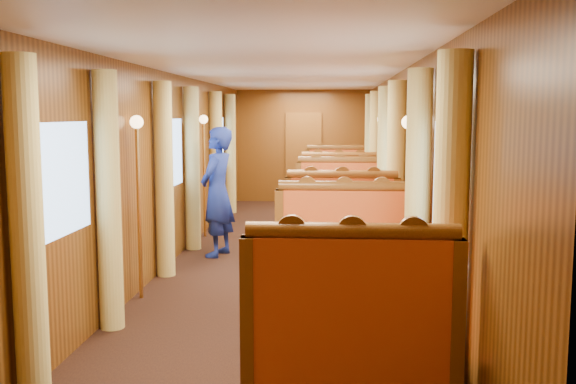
# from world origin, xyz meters

# --- Properties ---
(floor) EXTENTS (3.00, 12.00, 0.01)m
(floor) POSITION_xyz_m (0.00, 0.00, 0.00)
(floor) COLOR black
(floor) RESTS_ON ground
(ceiling) EXTENTS (3.00, 12.00, 0.01)m
(ceiling) POSITION_xyz_m (0.00, 0.00, 2.50)
(ceiling) COLOR silver
(ceiling) RESTS_ON wall_left
(wall_far) EXTENTS (3.00, 0.01, 2.50)m
(wall_far) POSITION_xyz_m (0.00, 6.00, 1.25)
(wall_far) COLOR brown
(wall_far) RESTS_ON floor
(wall_near) EXTENTS (3.00, 0.01, 2.50)m
(wall_near) POSITION_xyz_m (0.00, -6.00, 1.25)
(wall_near) COLOR brown
(wall_near) RESTS_ON floor
(wall_left) EXTENTS (0.01, 12.00, 2.50)m
(wall_left) POSITION_xyz_m (-1.50, 0.00, 1.25)
(wall_left) COLOR brown
(wall_left) RESTS_ON floor
(wall_right) EXTENTS (0.01, 12.00, 2.50)m
(wall_right) POSITION_xyz_m (1.50, 0.00, 1.25)
(wall_right) COLOR brown
(wall_right) RESTS_ON floor
(doorway_far) EXTENTS (0.80, 0.04, 2.00)m
(doorway_far) POSITION_xyz_m (0.00, 5.97, 1.00)
(doorway_far) COLOR brown
(doorway_far) RESTS_ON floor
(table_near) EXTENTS (1.05, 0.72, 0.75)m
(table_near) POSITION_xyz_m (0.75, -3.50, 0.38)
(table_near) COLOR white
(table_near) RESTS_ON floor
(banquette_near_fwd) EXTENTS (1.30, 0.55, 1.34)m
(banquette_near_fwd) POSITION_xyz_m (0.75, -4.51, 0.42)
(banquette_near_fwd) COLOR red
(banquette_near_fwd) RESTS_ON floor
(banquette_near_aft) EXTENTS (1.30, 0.55, 1.34)m
(banquette_near_aft) POSITION_xyz_m (0.75, -2.49, 0.42)
(banquette_near_aft) COLOR red
(banquette_near_aft) RESTS_ON floor
(table_mid) EXTENTS (1.05, 0.72, 0.75)m
(table_mid) POSITION_xyz_m (0.75, 0.00, 0.38)
(table_mid) COLOR white
(table_mid) RESTS_ON floor
(banquette_mid_fwd) EXTENTS (1.30, 0.55, 1.34)m
(banquette_mid_fwd) POSITION_xyz_m (0.75, -1.01, 0.42)
(banquette_mid_fwd) COLOR red
(banquette_mid_fwd) RESTS_ON floor
(banquette_mid_aft) EXTENTS (1.30, 0.55, 1.34)m
(banquette_mid_aft) POSITION_xyz_m (0.75, 1.01, 0.42)
(banquette_mid_aft) COLOR red
(banquette_mid_aft) RESTS_ON floor
(table_far) EXTENTS (1.05, 0.72, 0.75)m
(table_far) POSITION_xyz_m (0.75, 3.50, 0.38)
(table_far) COLOR white
(table_far) RESTS_ON floor
(banquette_far_fwd) EXTENTS (1.30, 0.55, 1.34)m
(banquette_far_fwd) POSITION_xyz_m (0.75, 2.49, 0.42)
(banquette_far_fwd) COLOR red
(banquette_far_fwd) RESTS_ON floor
(banquette_far_aft) EXTENTS (1.30, 0.55, 1.34)m
(banquette_far_aft) POSITION_xyz_m (0.75, 4.51, 0.42)
(banquette_far_aft) COLOR red
(banquette_far_aft) RESTS_ON floor
(tea_tray) EXTENTS (0.41, 0.36, 0.01)m
(tea_tray) POSITION_xyz_m (0.64, -3.55, 0.76)
(tea_tray) COLOR silver
(tea_tray) RESTS_ON table_near
(teapot_left) EXTENTS (0.21, 0.18, 0.14)m
(teapot_left) POSITION_xyz_m (0.56, -3.57, 0.82)
(teapot_left) COLOR silver
(teapot_left) RESTS_ON tea_tray
(teapot_right) EXTENTS (0.16, 0.14, 0.11)m
(teapot_right) POSITION_xyz_m (0.75, -3.60, 0.81)
(teapot_right) COLOR silver
(teapot_right) RESTS_ON tea_tray
(teapot_back) EXTENTS (0.18, 0.14, 0.13)m
(teapot_back) POSITION_xyz_m (0.65, -3.47, 0.82)
(teapot_back) COLOR silver
(teapot_back) RESTS_ON tea_tray
(fruit_plate) EXTENTS (0.22, 0.22, 0.05)m
(fruit_plate) POSITION_xyz_m (1.05, -3.59, 0.77)
(fruit_plate) COLOR white
(fruit_plate) RESTS_ON table_near
(cup_inboard) EXTENTS (0.08, 0.08, 0.26)m
(cup_inboard) POSITION_xyz_m (0.33, -3.41, 0.86)
(cup_inboard) COLOR white
(cup_inboard) RESTS_ON table_near
(cup_outboard) EXTENTS (0.08, 0.08, 0.26)m
(cup_outboard) POSITION_xyz_m (0.49, -3.31, 0.86)
(cup_outboard) COLOR white
(cup_outboard) RESTS_ON table_near
(rose_vase_mid) EXTENTS (0.06, 0.06, 0.36)m
(rose_vase_mid) POSITION_xyz_m (0.79, -0.03, 0.93)
(rose_vase_mid) COLOR silver
(rose_vase_mid) RESTS_ON table_mid
(rose_vase_far) EXTENTS (0.06, 0.06, 0.36)m
(rose_vase_far) POSITION_xyz_m (0.74, 3.48, 0.93)
(rose_vase_far) COLOR silver
(rose_vase_far) RESTS_ON table_far
(window_left_near) EXTENTS (0.01, 1.20, 0.90)m
(window_left_near) POSITION_xyz_m (-1.49, -3.50, 1.45)
(window_left_near) COLOR #81ADE3
(window_left_near) RESTS_ON wall_left
(curtain_left_near_a) EXTENTS (0.22, 0.22, 2.35)m
(curtain_left_near_a) POSITION_xyz_m (-1.38, -4.28, 1.18)
(curtain_left_near_a) COLOR #DDCF71
(curtain_left_near_a) RESTS_ON floor
(curtain_left_near_b) EXTENTS (0.22, 0.22, 2.35)m
(curtain_left_near_b) POSITION_xyz_m (-1.38, -2.72, 1.18)
(curtain_left_near_b) COLOR #DDCF71
(curtain_left_near_b) RESTS_ON floor
(window_right_near) EXTENTS (0.01, 1.20, 0.90)m
(window_right_near) POSITION_xyz_m (1.49, -3.50, 1.45)
(window_right_near) COLOR #81ADE3
(window_right_near) RESTS_ON wall_right
(curtain_right_near_a) EXTENTS (0.22, 0.22, 2.35)m
(curtain_right_near_a) POSITION_xyz_m (1.38, -4.28, 1.18)
(curtain_right_near_a) COLOR #DDCF71
(curtain_right_near_a) RESTS_ON floor
(curtain_right_near_b) EXTENTS (0.22, 0.22, 2.35)m
(curtain_right_near_b) POSITION_xyz_m (1.38, -2.72, 1.18)
(curtain_right_near_b) COLOR #DDCF71
(curtain_right_near_b) RESTS_ON floor
(window_left_mid) EXTENTS (0.01, 1.20, 0.90)m
(window_left_mid) POSITION_xyz_m (-1.49, 0.00, 1.45)
(window_left_mid) COLOR #81ADE3
(window_left_mid) RESTS_ON wall_left
(curtain_left_mid_a) EXTENTS (0.22, 0.22, 2.35)m
(curtain_left_mid_a) POSITION_xyz_m (-1.38, -0.78, 1.18)
(curtain_left_mid_a) COLOR #DDCF71
(curtain_left_mid_a) RESTS_ON floor
(curtain_left_mid_b) EXTENTS (0.22, 0.22, 2.35)m
(curtain_left_mid_b) POSITION_xyz_m (-1.38, 0.78, 1.18)
(curtain_left_mid_b) COLOR #DDCF71
(curtain_left_mid_b) RESTS_ON floor
(window_right_mid) EXTENTS (0.01, 1.20, 0.90)m
(window_right_mid) POSITION_xyz_m (1.49, 0.00, 1.45)
(window_right_mid) COLOR #81ADE3
(window_right_mid) RESTS_ON wall_right
(curtain_right_mid_a) EXTENTS (0.22, 0.22, 2.35)m
(curtain_right_mid_a) POSITION_xyz_m (1.38, -0.78, 1.18)
(curtain_right_mid_a) COLOR #DDCF71
(curtain_right_mid_a) RESTS_ON floor
(curtain_right_mid_b) EXTENTS (0.22, 0.22, 2.35)m
(curtain_right_mid_b) POSITION_xyz_m (1.38, 0.78, 1.18)
(curtain_right_mid_b) COLOR #DDCF71
(curtain_right_mid_b) RESTS_ON floor
(window_left_far) EXTENTS (0.01, 1.20, 0.90)m
(window_left_far) POSITION_xyz_m (-1.49, 3.50, 1.45)
(window_left_far) COLOR #81ADE3
(window_left_far) RESTS_ON wall_left
(curtain_left_far_a) EXTENTS (0.22, 0.22, 2.35)m
(curtain_left_far_a) POSITION_xyz_m (-1.38, 2.72, 1.18)
(curtain_left_far_a) COLOR #DDCF71
(curtain_left_far_a) RESTS_ON floor
(curtain_left_far_b) EXTENTS (0.22, 0.22, 2.35)m
(curtain_left_far_b) POSITION_xyz_m (-1.38, 4.28, 1.18)
(curtain_left_far_b) COLOR #DDCF71
(curtain_left_far_b) RESTS_ON floor
(window_right_far) EXTENTS (0.01, 1.20, 0.90)m
(window_right_far) POSITION_xyz_m (1.49, 3.50, 1.45)
(window_right_far) COLOR #81ADE3
(window_right_far) RESTS_ON wall_right
(curtain_right_far_a) EXTENTS (0.22, 0.22, 2.35)m
(curtain_right_far_a) POSITION_xyz_m (1.38, 2.72, 1.18)
(curtain_right_far_a) COLOR #DDCF71
(curtain_right_far_a) RESTS_ON floor
(curtain_right_far_b) EXTENTS (0.22, 0.22, 2.35)m
(curtain_right_far_b) POSITION_xyz_m (1.38, 4.28, 1.18)
(curtain_right_far_b) COLOR #DDCF71
(curtain_right_far_b) RESTS_ON floor
(sconce_left_fore) EXTENTS (0.14, 0.14, 1.95)m
(sconce_left_fore) POSITION_xyz_m (-1.40, -1.75, 1.38)
(sconce_left_fore) COLOR #BF8C3F
(sconce_left_fore) RESTS_ON floor
(sconce_right_fore) EXTENTS (0.14, 0.14, 1.95)m
(sconce_right_fore) POSITION_xyz_m (1.40, -1.75, 1.38)
(sconce_right_fore) COLOR #BF8C3F
(sconce_right_fore) RESTS_ON floor
(sconce_left_aft) EXTENTS (0.14, 0.14, 1.95)m
(sconce_left_aft) POSITION_xyz_m (-1.40, 1.75, 1.38)
(sconce_left_aft) COLOR #BF8C3F
(sconce_left_aft) RESTS_ON floor
(sconce_right_aft) EXTENTS (0.14, 0.14, 1.95)m
(sconce_right_aft) POSITION_xyz_m (1.40, 1.75, 1.38)
(sconce_right_aft) COLOR #BF8C3F
(sconce_right_aft) RESTS_ON floor
(steward) EXTENTS (0.58, 0.74, 1.79)m
(steward) POSITION_xyz_m (-0.94, 0.35, 0.89)
(steward) COLOR navy
(steward) RESTS_ON floor
(passenger) EXTENTS (0.40, 0.44, 0.76)m
(passenger) POSITION_xyz_m (0.75, 0.75, 0.74)
(passenger) COLOR beige
(passenger) RESTS_ON banquette_mid_aft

